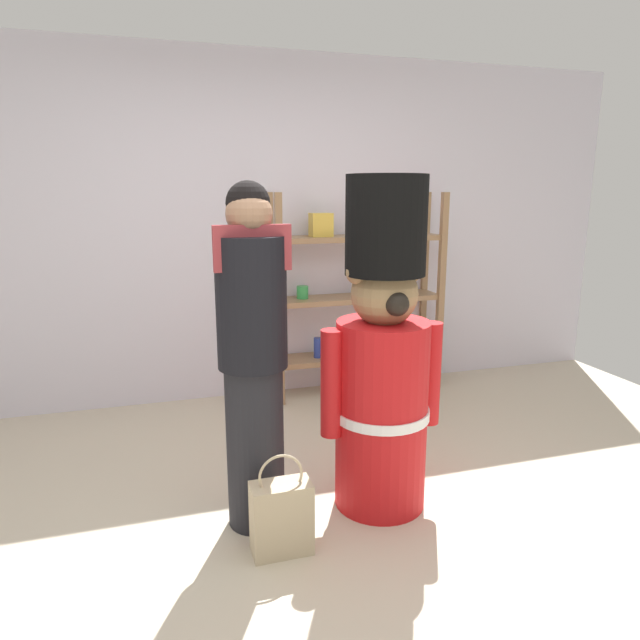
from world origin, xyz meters
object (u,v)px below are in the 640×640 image
merchandise_shelf (357,291)px  person_shopper (253,354)px  teddy_bear_guard (383,363)px  shopping_bag (282,517)px

merchandise_shelf → person_shopper: (-1.14, -1.65, 0.03)m
teddy_bear_guard → shopping_bag: (-0.59, -0.26, -0.58)m
person_shopper → shopping_bag: (0.06, -0.28, -0.68)m
person_shopper → teddy_bear_guard: bearing=-1.2°
teddy_bear_guard → person_shopper: teddy_bear_guard is taller
merchandise_shelf → shopping_bag: (-1.08, -1.93, -0.65)m
merchandise_shelf → person_shopper: bearing=-124.6°
teddy_bear_guard → shopping_bag: teddy_bear_guard is taller
merchandise_shelf → person_shopper: 2.01m
person_shopper → shopping_bag: 0.74m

